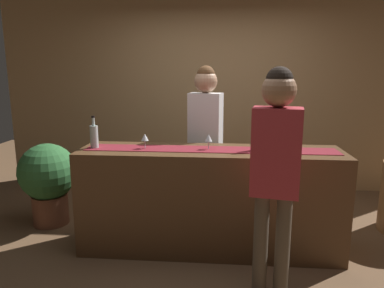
{
  "coord_description": "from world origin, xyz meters",
  "views": [
    {
      "loc": [
        0.11,
        -3.21,
        1.69
      ],
      "look_at": [
        -0.17,
        0.0,
        1.02
      ],
      "focal_mm": 33.74,
      "sensor_mm": 36.0,
      "label": 1
    }
  ],
  "objects_px": {
    "wine_bottle_amber": "(259,138)",
    "bartender": "(205,128)",
    "customer_sipping": "(276,160)",
    "potted_plant_tall": "(48,178)",
    "wine_glass_mid_counter": "(209,138)",
    "wine_bottle_clear": "(94,136)",
    "wine_glass_near_customer": "(145,138)"
  },
  "relations": [
    {
      "from": "wine_bottle_amber",
      "to": "bartender",
      "type": "height_order",
      "value": "bartender"
    },
    {
      "from": "customer_sipping",
      "to": "potted_plant_tall",
      "type": "distance_m",
      "value": 2.58
    },
    {
      "from": "customer_sipping",
      "to": "wine_glass_mid_counter",
      "type": "bearing_deg",
      "value": 136.29
    },
    {
      "from": "wine_bottle_amber",
      "to": "potted_plant_tall",
      "type": "xyz_separation_m",
      "value": [
        -2.22,
        0.41,
        -0.56
      ]
    },
    {
      "from": "wine_bottle_amber",
      "to": "wine_glass_mid_counter",
      "type": "xyz_separation_m",
      "value": [
        -0.45,
        -0.0,
        -0.01
      ]
    },
    {
      "from": "bartender",
      "to": "potted_plant_tall",
      "type": "height_order",
      "value": "bartender"
    },
    {
      "from": "potted_plant_tall",
      "to": "wine_glass_mid_counter",
      "type": "bearing_deg",
      "value": -13.25
    },
    {
      "from": "wine_glass_mid_counter",
      "to": "customer_sipping",
      "type": "xyz_separation_m",
      "value": [
        0.5,
        -0.69,
        -0.02
      ]
    },
    {
      "from": "customer_sipping",
      "to": "bartender",
      "type": "bearing_deg",
      "value": 123.88
    },
    {
      "from": "wine_glass_mid_counter",
      "to": "potted_plant_tall",
      "type": "bearing_deg",
      "value": 166.75
    },
    {
      "from": "customer_sipping",
      "to": "potted_plant_tall",
      "type": "bearing_deg",
      "value": 164.14
    },
    {
      "from": "bartender",
      "to": "customer_sipping",
      "type": "height_order",
      "value": "bartender"
    },
    {
      "from": "wine_bottle_clear",
      "to": "wine_bottle_amber",
      "type": "bearing_deg",
      "value": 1.03
    },
    {
      "from": "wine_glass_mid_counter",
      "to": "customer_sipping",
      "type": "bearing_deg",
      "value": -53.81
    },
    {
      "from": "bartender",
      "to": "wine_glass_mid_counter",
      "type": "bearing_deg",
      "value": 108.91
    },
    {
      "from": "wine_glass_near_customer",
      "to": "potted_plant_tall",
      "type": "height_order",
      "value": "wine_glass_near_customer"
    },
    {
      "from": "bartender",
      "to": "wine_bottle_clear",
      "type": "bearing_deg",
      "value": 44.58
    },
    {
      "from": "wine_glass_near_customer",
      "to": "wine_bottle_amber",
      "type": "bearing_deg",
      "value": 1.07
    },
    {
      "from": "wine_glass_near_customer",
      "to": "bartender",
      "type": "bearing_deg",
      "value": 48.71
    },
    {
      "from": "wine_glass_near_customer",
      "to": "potted_plant_tall",
      "type": "xyz_separation_m",
      "value": [
        -1.18,
        0.43,
        -0.55
      ]
    },
    {
      "from": "wine_glass_near_customer",
      "to": "customer_sipping",
      "type": "bearing_deg",
      "value": -31.8
    },
    {
      "from": "wine_bottle_clear",
      "to": "bartender",
      "type": "bearing_deg",
      "value": 31.25
    },
    {
      "from": "wine_glass_near_customer",
      "to": "wine_glass_mid_counter",
      "type": "height_order",
      "value": "same"
    },
    {
      "from": "potted_plant_tall",
      "to": "wine_bottle_amber",
      "type": "bearing_deg",
      "value": -10.49
    },
    {
      "from": "wine_glass_mid_counter",
      "to": "potted_plant_tall",
      "type": "distance_m",
      "value": 1.89
    },
    {
      "from": "wine_bottle_amber",
      "to": "wine_bottle_clear",
      "type": "height_order",
      "value": "same"
    },
    {
      "from": "bartender",
      "to": "potted_plant_tall",
      "type": "relative_size",
      "value": 1.91
    },
    {
      "from": "wine_bottle_amber",
      "to": "wine_glass_near_customer",
      "type": "distance_m",
      "value": 1.04
    },
    {
      "from": "bartender",
      "to": "potted_plant_tall",
      "type": "bearing_deg",
      "value": 18.98
    },
    {
      "from": "wine_bottle_clear",
      "to": "bartender",
      "type": "height_order",
      "value": "bartender"
    },
    {
      "from": "wine_glass_mid_counter",
      "to": "bartender",
      "type": "height_order",
      "value": "bartender"
    },
    {
      "from": "wine_bottle_amber",
      "to": "customer_sipping",
      "type": "bearing_deg",
      "value": -85.98
    }
  ]
}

